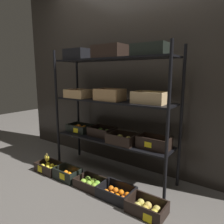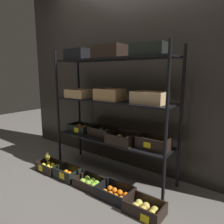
{
  "view_description": "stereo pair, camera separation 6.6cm",
  "coord_description": "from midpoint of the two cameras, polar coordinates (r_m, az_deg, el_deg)",
  "views": [
    {
      "loc": [
        1.42,
        -1.98,
        1.24
      ],
      "look_at": [
        0.0,
        0.0,
        0.79
      ],
      "focal_mm": 33.14,
      "sensor_mm": 36.0,
      "label": 1
    },
    {
      "loc": [
        1.47,
        -1.94,
        1.24
      ],
      "look_at": [
        0.0,
        0.0,
        0.79
      ],
      "focal_mm": 33.14,
      "sensor_mm": 36.0,
      "label": 2
    }
  ],
  "objects": [
    {
      "name": "crate_ground_apple_gold",
      "position": [
        2.08,
        8.58,
        -24.69
      ],
      "size": [
        0.35,
        0.23,
        0.12
      ],
      "color": "black",
      "rests_on": "ground_plane"
    },
    {
      "name": "crate_ground_tangerine",
      "position": [
        2.65,
        -12.9,
        -16.5
      ],
      "size": [
        0.31,
        0.21,
        0.13
      ],
      "color": "black",
      "rests_on": "ground_plane"
    },
    {
      "name": "storefront_wall",
      "position": [
        2.76,
        4.22,
        12.8
      ],
      "size": [
        3.93,
        0.12,
        2.7
      ],
      "primitive_type": "cube",
      "color": "#2D2823",
      "rests_on": "ground_plane"
    },
    {
      "name": "crate_ground_lemon",
      "position": [
        2.89,
        -17.51,
        -14.44
      ],
      "size": [
        0.34,
        0.24,
        0.12
      ],
      "color": "black",
      "rests_on": "ground_plane"
    },
    {
      "name": "crate_ground_apple_green",
      "position": [
        2.45,
        -6.7,
        -18.93
      ],
      "size": [
        0.33,
        0.24,
        0.1
      ],
      "color": "black",
      "rests_on": "ground_plane"
    },
    {
      "name": "crate_ground_right_tangerine",
      "position": [
        2.26,
        0.32,
        -21.52
      ],
      "size": [
        0.36,
        0.25,
        0.12
      ],
      "color": "black",
      "rests_on": "ground_plane"
    },
    {
      "name": "ground_plane",
      "position": [
        2.73,
        -0.72,
        -16.53
      ],
      "size": [
        10.0,
        10.0,
        0.0
      ],
      "primitive_type": "plane",
      "color": "#605B56"
    },
    {
      "name": "banana_bunch_loose",
      "position": [
        2.86,
        -18.16,
        -12.09
      ],
      "size": [
        0.12,
        0.05,
        0.11
      ],
      "color": "brown",
      "rests_on": "crate_ground_lemon"
    },
    {
      "name": "display_rack",
      "position": [
        2.43,
        -0.65,
        3.22
      ],
      "size": [
        1.64,
        0.42,
        1.56
      ],
      "color": "black",
      "rests_on": "ground_plane"
    }
  ]
}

